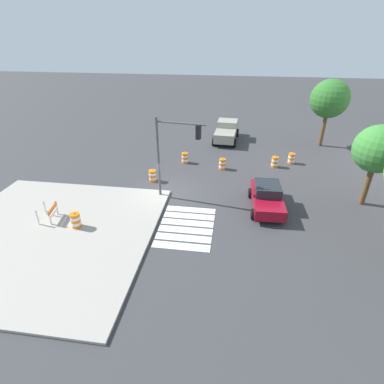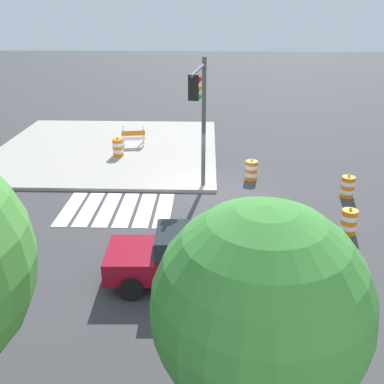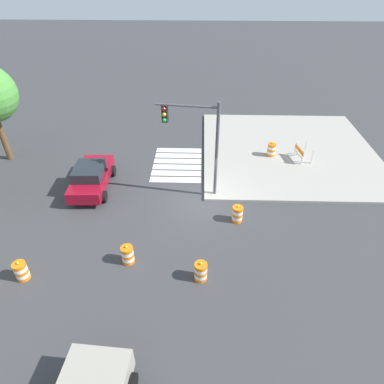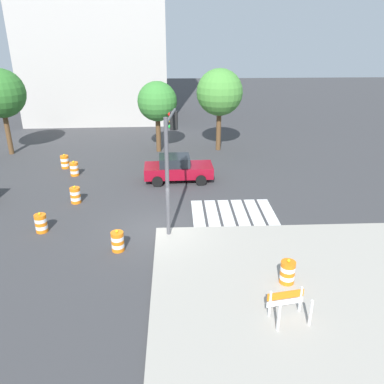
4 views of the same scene
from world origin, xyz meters
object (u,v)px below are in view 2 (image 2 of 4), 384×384
Objects in this scene: traffic_barrel_crosswalk_end at (348,187)px; street_tree_streetside_far at (260,309)px; traffic_barrel_near_corner at (251,170)px; traffic_barrel_on_sidewalk at (118,147)px; construction_barricade at (133,136)px; traffic_barrel_median_near at (349,222)px; traffic_light_pole at (200,106)px; sports_car at (183,256)px.

traffic_barrel_crosswalk_end is 0.19× the size of street_tree_streetside_far.
traffic_barrel_near_corner is 7.31m from traffic_barrel_on_sidewalk.
traffic_barrel_on_sidewalk is 0.76× the size of construction_barricade.
traffic_barrel_median_near is 7.02m from traffic_light_pole.
traffic_barrel_median_near is at bearing -151.00° from sports_car.
traffic_barrel_crosswalk_end is 11.62m from traffic_barrel_on_sidewalk.
traffic_barrel_near_corner and traffic_barrel_crosswalk_end have the same top height.
sports_car is 4.27× the size of traffic_barrel_near_corner.
street_tree_streetside_far is (-1.04, 12.59, -0.04)m from traffic_light_pole.
sports_car reaches higher than traffic_barrel_crosswalk_end.
traffic_barrel_near_corner is 1.00× the size of traffic_barrel_crosswalk_end.
traffic_barrel_crosswalk_end is (-3.89, 1.89, 0.00)m from traffic_barrel_near_corner.
traffic_light_pole is at bearing 43.89° from traffic_barrel_near_corner.
traffic_barrel_crosswalk_end is 14.37m from street_tree_streetside_far.
construction_barricade is at bearing -33.24° from traffic_barrel_crosswalk_end.
traffic_light_pole is 1.02× the size of street_tree_streetside_far.
street_tree_streetside_far is (-1.42, 6.46, 3.06)m from sports_car.
traffic_barrel_near_corner is at bearing -108.00° from sports_car.
traffic_barrel_near_corner is at bearing -25.90° from traffic_barrel_crosswalk_end.
street_tree_streetside_far is at bearing 104.04° from construction_barricade.
street_tree_streetside_far is (5.19, 12.95, 3.42)m from traffic_barrel_crosswalk_end.
street_tree_streetside_far is at bearing 107.05° from traffic_barrel_on_sidewalk.
traffic_barrel_crosswalk_end is at bearing 155.96° from traffic_barrel_on_sidewalk.
sports_car is at bearing 86.44° from traffic_light_pole.
construction_barricade is (10.08, -6.61, 0.27)m from traffic_barrel_crosswalk_end.
traffic_light_pole reaches higher than traffic_barrel_on_sidewalk.
traffic_light_pole is (-4.39, 5.10, 3.31)m from traffic_barrel_on_sidewalk.
traffic_light_pole is at bearing 3.36° from traffic_barrel_crosswalk_end.
traffic_barrel_near_corner is at bearing -95.02° from street_tree_streetside_far.
traffic_barrel_crosswalk_end is 7.13m from traffic_light_pole.
sports_car reaches higher than traffic_barrel_near_corner.
construction_barricade reaches higher than traffic_barrel_median_near.
street_tree_streetside_far reaches higher than traffic_barrel_near_corner.
construction_barricade is (9.21, -9.92, 0.27)m from traffic_barrel_median_near.
traffic_light_pole reaches higher than traffic_barrel_crosswalk_end.
traffic_light_pole is (-3.85, 6.97, 3.19)m from construction_barricade.
traffic_barrel_on_sidewalk is at bearing -72.95° from street_tree_streetside_far.
street_tree_streetside_far reaches higher than traffic_barrel_median_near.
traffic_barrel_crosswalk_end is at bearing -176.64° from traffic_light_pole.
traffic_light_pole reaches higher than street_tree_streetside_far.
sports_car is at bearing -77.61° from street_tree_streetside_far.
traffic_barrel_median_near is (0.87, 3.32, 0.00)m from traffic_barrel_crosswalk_end.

